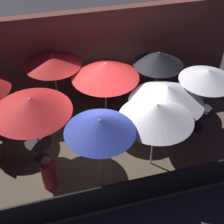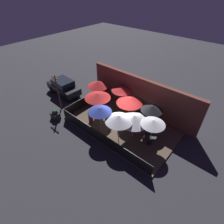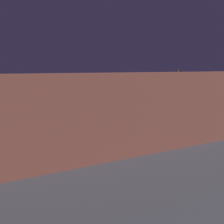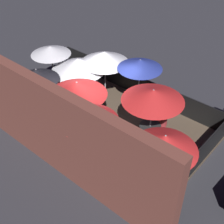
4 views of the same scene
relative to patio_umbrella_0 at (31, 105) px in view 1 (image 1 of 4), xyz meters
The scene contains 17 objects.
ground_plane 3.28m from the patio_umbrella_0, ahead, with size 60.00×60.00×0.00m, color #2D2D33.
patio_deck 3.24m from the patio_umbrella_0, ahead, with size 8.99×5.07×0.12m.
building_wall 3.90m from the patio_umbrella_0, 51.45° to the left, with size 10.59×0.36×3.40m.
fence_front 3.66m from the patio_umbrella_0, 42.80° to the right, with size 8.79×0.05×0.95m.
patio_umbrella_0 is the anchor object (origin of this frame).
patio_umbrella_1 4.57m from the patio_umbrella_0, 20.33° to the left, with size 1.71×1.71×2.19m.
patio_umbrella_2 5.25m from the patio_umbrella_0, ahead, with size 1.72×1.72×2.28m.
patio_umbrella_4 3.34m from the patio_umbrella_0, 18.67° to the right, with size 2.04×2.04×2.28m.
patio_umbrella_5 2.70m from the patio_umbrella_0, 28.65° to the left, with size 2.17×2.17×2.26m.
patio_umbrella_6 2.41m from the patio_umbrella_0, 69.57° to the left, with size 1.91×1.91×2.27m.
patio_umbrella_7 2.07m from the patio_umbrella_0, 40.88° to the right, with size 1.79×1.79×2.36m.
patio_umbrella_8 3.87m from the patio_umbrella_0, ahead, with size 2.25×2.25×2.09m.
dining_table_0 1.50m from the patio_umbrella_0, ahead, with size 0.81×0.81×0.74m.
dining_table_1 4.81m from the patio_umbrella_0, 20.33° to the left, with size 0.79×0.79×0.72m.
dining_table_2 5.46m from the patio_umbrella_0, ahead, with size 0.87×0.87×0.74m.
patio_chair_0 3.92m from the patio_umbrella_0, 37.87° to the left, with size 0.52×0.52×0.93m.
patron_0 1.93m from the patio_umbrella_0, 82.16° to the right, with size 0.55×0.55×1.15m.
Camera 1 is at (-2.01, -7.08, 7.37)m, focal length 50.00 mm.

